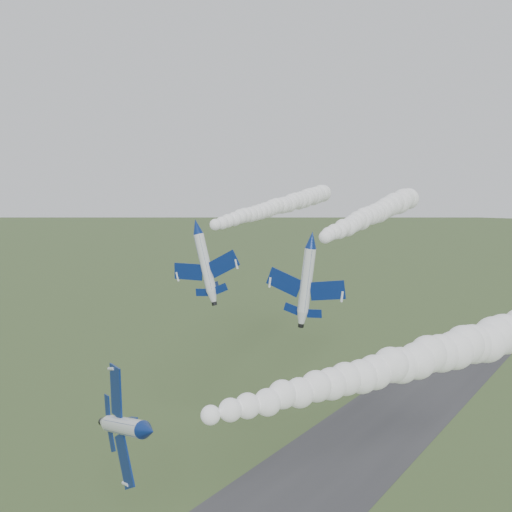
{
  "coord_description": "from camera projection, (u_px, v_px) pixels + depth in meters",
  "views": [
    {
      "loc": [
        47.88,
        -42.5,
        53.03
      ],
      "look_at": [
        5.22,
        17.49,
        44.11
      ],
      "focal_mm": 40.0,
      "sensor_mm": 36.0,
      "label": 1
    }
  ],
  "objects": [
    {
      "name": "jet_pair_right",
      "position": [
        311.0,
        240.0,
        72.83
      ],
      "size": [
        10.75,
        12.73,
        3.21
      ],
      "rotation": [
        0.0,
        0.12,
        0.2
      ],
      "color": "silver"
    },
    {
      "name": "smoke_trail_jet_lead",
      "position": [
        434.0,
        355.0,
        64.74
      ],
      "size": [
        27.54,
        59.92,
        5.86
      ],
      "primitive_type": null,
      "rotation": [
        0.0,
        0.0,
        -0.36
      ],
      "color": "white"
    },
    {
      "name": "jet_lead",
      "position": [
        147.0,
        431.0,
        47.6
      ],
      "size": [
        7.46,
        13.26,
        10.88
      ],
      "rotation": [
        0.0,
        1.29,
        -0.36
      ],
      "color": "silver"
    },
    {
      "name": "smoke_trail_jet_pair_left",
      "position": [
        283.0,
        205.0,
        118.32
      ],
      "size": [
        19.0,
        70.15,
        4.43
      ],
      "primitive_type": null,
      "rotation": [
        0.0,
        0.0,
        0.21
      ],
      "color": "white"
    },
    {
      "name": "jet_pair_left",
      "position": [
        196.0,
        226.0,
        82.6
      ],
      "size": [
        10.63,
        12.84,
        3.85
      ],
      "rotation": [
        0.0,
        -0.24,
        0.21
      ],
      "color": "silver"
    },
    {
      "name": "smoke_trail_jet_pair_right",
      "position": [
        376.0,
        213.0,
        102.03
      ],
      "size": [
        16.2,
        58.94,
        4.62
      ],
      "primitive_type": null,
      "rotation": [
        0.0,
        0.0,
        0.2
      ],
      "color": "white"
    }
  ]
}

